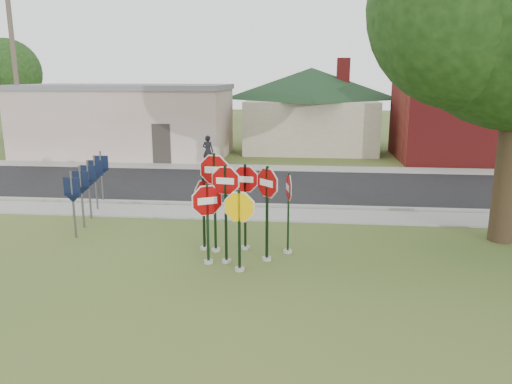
# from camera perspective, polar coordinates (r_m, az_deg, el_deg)

# --- Properties ---
(ground) EXTENTS (120.00, 120.00, 0.00)m
(ground) POSITION_cam_1_polar(r_m,az_deg,el_deg) (12.17, -3.16, -9.65)
(ground) COLOR #36521F
(ground) RESTS_ON ground
(sidewalk_near) EXTENTS (60.00, 1.60, 0.06)m
(sidewalk_near) POSITION_cam_1_polar(r_m,az_deg,el_deg) (17.31, -0.33, -2.52)
(sidewalk_near) COLOR gray
(sidewalk_near) RESTS_ON ground
(road) EXTENTS (60.00, 7.00, 0.04)m
(road) POSITION_cam_1_polar(r_m,az_deg,el_deg) (21.66, 0.95, 0.66)
(road) COLOR black
(road) RESTS_ON ground
(sidewalk_far) EXTENTS (60.00, 1.60, 0.06)m
(sidewalk_far) POSITION_cam_1_polar(r_m,az_deg,el_deg) (25.86, 1.77, 2.74)
(sidewalk_far) COLOR gray
(sidewalk_far) RESTS_ON ground
(curb) EXTENTS (60.00, 0.20, 0.14)m
(curb) POSITION_cam_1_polar(r_m,az_deg,el_deg) (18.26, 0.01, -1.56)
(curb) COLOR gray
(curb) RESTS_ON ground
(stop_sign_center) EXTENTS (1.00, 0.24, 2.66)m
(stop_sign_center) POSITION_cam_1_polar(r_m,az_deg,el_deg) (12.55, -3.49, -1.01)
(stop_sign_center) COLOR #9B9990
(stop_sign_center) RESTS_ON ground
(stop_sign_yellow) EXTENTS (1.05, 0.24, 2.16)m
(stop_sign_yellow) POSITION_cam_1_polar(r_m,az_deg,el_deg) (12.09, -1.93, -3.33)
(stop_sign_yellow) COLOR #9B9990
(stop_sign_yellow) RESTS_ON ground
(stop_sign_left) EXTENTS (0.97, 0.54, 2.21)m
(stop_sign_left) POSITION_cam_1_polar(r_m,az_deg,el_deg) (12.62, -5.57, -2.43)
(stop_sign_left) COLOR #9B9990
(stop_sign_left) RESTS_ON ground
(stop_sign_right) EXTENTS (0.77, 0.76, 2.60)m
(stop_sign_right) POSITION_cam_1_polar(r_m,az_deg,el_deg) (12.69, 1.27, -0.94)
(stop_sign_right) COLOR #9B9990
(stop_sign_right) RESTS_ON ground
(stop_sign_back_right) EXTENTS (1.02, 0.24, 2.50)m
(stop_sign_back_right) POSITION_cam_1_polar(r_m,az_deg,el_deg) (13.56, -1.25, -0.40)
(stop_sign_back_right) COLOR #9B9990
(stop_sign_back_right) RESTS_ON ground
(stop_sign_back_left) EXTENTS (1.11, 0.24, 2.84)m
(stop_sign_back_left) POSITION_cam_1_polar(r_m,az_deg,el_deg) (13.37, -4.75, 0.53)
(stop_sign_back_left) COLOR #9B9990
(stop_sign_back_left) RESTS_ON ground
(stop_sign_far_right) EXTENTS (0.24, 0.97, 2.32)m
(stop_sign_far_right) POSITION_cam_1_polar(r_m,az_deg,el_deg) (13.32, 3.72, -1.27)
(stop_sign_far_right) COLOR #9B9990
(stop_sign_far_right) RESTS_ON ground
(stop_sign_far_left) EXTENTS (0.42, 1.00, 2.14)m
(stop_sign_far_left) POSITION_cam_1_polar(r_m,az_deg,el_deg) (13.65, -6.02, -1.49)
(stop_sign_far_left) COLOR #9B9990
(stop_sign_far_left) RESTS_ON ground
(route_sign_row) EXTENTS (1.43, 4.63, 2.00)m
(route_sign_row) POSITION_cam_1_polar(r_m,az_deg,el_deg) (17.50, -18.57, 0.98)
(route_sign_row) COLOR #59595E
(route_sign_row) RESTS_ON ground
(building_stucco) EXTENTS (12.20, 6.20, 4.20)m
(building_stucco) POSITION_cam_1_polar(r_m,az_deg,el_deg) (31.11, -14.62, 8.03)
(building_stucco) COLOR silver
(building_stucco) RESTS_ON ground
(building_house) EXTENTS (11.60, 11.60, 6.20)m
(building_house) POSITION_cam_1_polar(r_m,az_deg,el_deg) (33.09, 6.33, 11.26)
(building_house) COLOR beige
(building_house) RESTS_ON ground
(building_brick) EXTENTS (10.20, 6.20, 4.75)m
(building_brick) POSITION_cam_1_polar(r_m,az_deg,el_deg) (31.36, 25.06, 7.73)
(building_brick) COLOR maroon
(building_brick) RESTS_ON ground
(utility_pole_near) EXTENTS (2.20, 0.26, 9.50)m
(utility_pole_near) POSITION_cam_1_polar(r_m,az_deg,el_deg) (30.65, -25.81, 12.38)
(utility_pole_near) COLOR #473D2F
(utility_pole_near) RESTS_ON ground
(bg_tree_left) EXTENTS (4.90, 4.90, 7.35)m
(bg_tree_left) POSITION_cam_1_polar(r_m,az_deg,el_deg) (41.29, -26.64, 12.05)
(bg_tree_left) COLOR black
(bg_tree_left) RESTS_ON ground
(pedestrian) EXTENTS (0.67, 0.52, 1.64)m
(pedestrian) POSITION_cam_1_polar(r_m,az_deg,el_deg) (26.14, -5.51, 4.68)
(pedestrian) COLOR black
(pedestrian) RESTS_ON sidewalk_far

